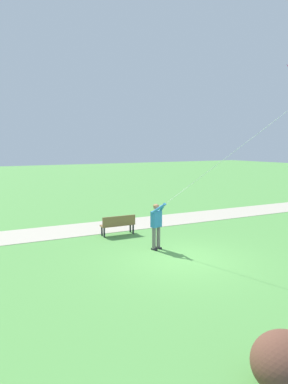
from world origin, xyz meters
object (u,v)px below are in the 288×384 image
at_px(person_kite_flyer, 157,222).
at_px(lakeside_shrub, 286,363).
at_px(park_bench_near_walkway, 118,224).
at_px(flying_kite, 286,86).

height_order(person_kite_flyer, lakeside_shrub, person_kite_flyer).
bearing_deg(park_bench_near_walkway, flying_kite, -168.48).
xyz_separation_m(person_kite_flyer, lakeside_shrub, (-7.24, 2.03, -0.56)).
bearing_deg(flying_kite, park_bench_near_walkway, 11.52).
height_order(person_kite_flyer, flying_kite, flying_kite).
bearing_deg(lakeside_shrub, person_kite_flyer, -15.64).
distance_m(flying_kite, park_bench_near_walkway, 8.67).
bearing_deg(person_kite_flyer, lakeside_shrub, 164.36).
height_order(flying_kite, lakeside_shrub, flying_kite).
xyz_separation_m(person_kite_flyer, flying_kite, (-4.53, -1.02, 4.29)).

